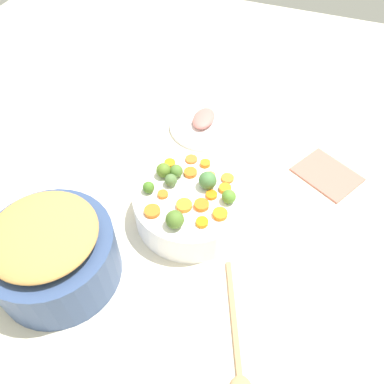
% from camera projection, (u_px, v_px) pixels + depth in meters
% --- Properties ---
extents(tabletop, '(2.40, 2.40, 0.02)m').
position_uv_depth(tabletop, '(192.00, 215.00, 1.00)').
color(tabletop, beige).
rests_on(tabletop, ground).
extents(serving_bowl_carrots, '(0.27, 0.27, 0.09)m').
position_uv_depth(serving_bowl_carrots, '(192.00, 206.00, 0.95)').
color(serving_bowl_carrots, white).
rests_on(serving_bowl_carrots, tabletop).
extents(metal_pot, '(0.27, 0.27, 0.13)m').
position_uv_depth(metal_pot, '(54.00, 257.00, 0.83)').
color(metal_pot, '#344B79').
rests_on(metal_pot, tabletop).
extents(stuffing_mound, '(0.22, 0.22, 0.04)m').
position_uv_depth(stuffing_mound, '(42.00, 234.00, 0.76)').
color(stuffing_mound, tan).
rests_on(stuffing_mound, metal_pot).
extents(carrot_slice_0, '(0.03, 0.03, 0.01)m').
position_uv_depth(carrot_slice_0, '(204.00, 163.00, 0.97)').
color(carrot_slice_0, orange).
rests_on(carrot_slice_0, serving_bowl_carrots).
extents(carrot_slice_1, '(0.04, 0.04, 0.01)m').
position_uv_depth(carrot_slice_1, '(227.00, 178.00, 0.94)').
color(carrot_slice_1, orange).
rests_on(carrot_slice_1, serving_bowl_carrots).
extents(carrot_slice_2, '(0.05, 0.05, 0.01)m').
position_uv_depth(carrot_slice_2, '(190.00, 173.00, 0.95)').
color(carrot_slice_2, orange).
rests_on(carrot_slice_2, serving_bowl_carrots).
extents(carrot_slice_3, '(0.05, 0.05, 0.01)m').
position_uv_depth(carrot_slice_3, '(220.00, 214.00, 0.87)').
color(carrot_slice_3, orange).
rests_on(carrot_slice_3, serving_bowl_carrots).
extents(carrot_slice_4, '(0.05, 0.05, 0.01)m').
position_uv_depth(carrot_slice_4, '(152.00, 211.00, 0.88)').
color(carrot_slice_4, orange).
rests_on(carrot_slice_4, serving_bowl_carrots).
extents(carrot_slice_5, '(0.04, 0.04, 0.01)m').
position_uv_depth(carrot_slice_5, '(212.00, 195.00, 0.91)').
color(carrot_slice_5, orange).
rests_on(carrot_slice_5, serving_bowl_carrots).
extents(carrot_slice_6, '(0.03, 0.03, 0.01)m').
position_uv_depth(carrot_slice_6, '(225.00, 188.00, 0.92)').
color(carrot_slice_6, orange).
rests_on(carrot_slice_6, serving_bowl_carrots).
extents(carrot_slice_7, '(0.03, 0.03, 0.01)m').
position_uv_depth(carrot_slice_7, '(163.00, 194.00, 0.91)').
color(carrot_slice_7, orange).
rests_on(carrot_slice_7, serving_bowl_carrots).
extents(carrot_slice_8, '(0.03, 0.03, 0.01)m').
position_uv_depth(carrot_slice_8, '(170.00, 163.00, 0.98)').
color(carrot_slice_8, orange).
rests_on(carrot_slice_8, serving_bowl_carrots).
extents(carrot_slice_9, '(0.04, 0.04, 0.01)m').
position_uv_depth(carrot_slice_9, '(183.00, 205.00, 0.89)').
color(carrot_slice_9, orange).
rests_on(carrot_slice_9, serving_bowl_carrots).
extents(carrot_slice_10, '(0.04, 0.04, 0.01)m').
position_uv_depth(carrot_slice_10, '(191.00, 159.00, 0.99)').
color(carrot_slice_10, orange).
rests_on(carrot_slice_10, serving_bowl_carrots).
extents(carrot_slice_11, '(0.05, 0.05, 0.01)m').
position_uv_depth(carrot_slice_11, '(202.00, 205.00, 0.89)').
color(carrot_slice_11, orange).
rests_on(carrot_slice_11, serving_bowl_carrots).
extents(carrot_slice_12, '(0.04, 0.04, 0.01)m').
position_uv_depth(carrot_slice_12, '(202.00, 222.00, 0.86)').
color(carrot_slice_12, orange).
rests_on(carrot_slice_12, serving_bowl_carrots).
extents(carrot_slice_13, '(0.03, 0.03, 0.01)m').
position_uv_depth(carrot_slice_13, '(210.00, 176.00, 0.95)').
color(carrot_slice_13, orange).
rests_on(carrot_slice_13, serving_bowl_carrots).
extents(brussels_sprout_0, '(0.03, 0.03, 0.03)m').
position_uv_depth(brussels_sprout_0, '(229.00, 197.00, 0.89)').
color(brussels_sprout_0, '#54892D').
rests_on(brussels_sprout_0, serving_bowl_carrots).
extents(brussels_sprout_1, '(0.03, 0.03, 0.03)m').
position_uv_depth(brussels_sprout_1, '(170.00, 181.00, 0.92)').
color(brussels_sprout_1, '#52743D').
rests_on(brussels_sprout_1, serving_bowl_carrots).
extents(brussels_sprout_2, '(0.04, 0.04, 0.04)m').
position_uv_depth(brussels_sprout_2, '(177.00, 220.00, 0.84)').
color(brussels_sprout_2, '#4E732A').
rests_on(brussels_sprout_2, serving_bowl_carrots).
extents(brussels_sprout_3, '(0.04, 0.04, 0.04)m').
position_uv_depth(brussels_sprout_3, '(164.00, 170.00, 0.94)').
color(brussels_sprout_3, '#577926').
rests_on(brussels_sprout_3, serving_bowl_carrots).
extents(brussels_sprout_4, '(0.03, 0.03, 0.03)m').
position_uv_depth(brussels_sprout_4, '(176.00, 171.00, 0.94)').
color(brussels_sprout_4, '#507B30').
rests_on(brussels_sprout_4, serving_bowl_carrots).
extents(brussels_sprout_5, '(0.03, 0.03, 0.03)m').
position_uv_depth(brussels_sprout_5, '(148.00, 187.00, 0.91)').
color(brussels_sprout_5, '#477725').
rests_on(brussels_sprout_5, serving_bowl_carrots).
extents(brussels_sprout_6, '(0.04, 0.04, 0.04)m').
position_uv_depth(brussels_sprout_6, '(208.00, 180.00, 0.92)').
color(brussels_sprout_6, '#47783F').
rests_on(brussels_sprout_6, serving_bowl_carrots).
extents(wooden_spoon, '(0.14, 0.29, 0.01)m').
position_uv_depth(wooden_spoon, '(238.00, 357.00, 0.76)').
color(wooden_spoon, tan).
rests_on(wooden_spoon, tabletop).
extents(ham_plate, '(0.21, 0.21, 0.01)m').
position_uv_depth(ham_plate, '(205.00, 126.00, 1.20)').
color(ham_plate, white).
rests_on(ham_plate, tabletop).
extents(ham_slice_main, '(0.06, 0.10, 0.03)m').
position_uv_depth(ham_slice_main, '(204.00, 118.00, 1.19)').
color(ham_slice_main, '#C7716A').
rests_on(ham_slice_main, ham_plate).
extents(dish_towel, '(0.20, 0.19, 0.01)m').
position_uv_depth(dish_towel, '(327.00, 174.00, 1.07)').
color(dish_towel, '#BC6E60').
rests_on(dish_towel, tabletop).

